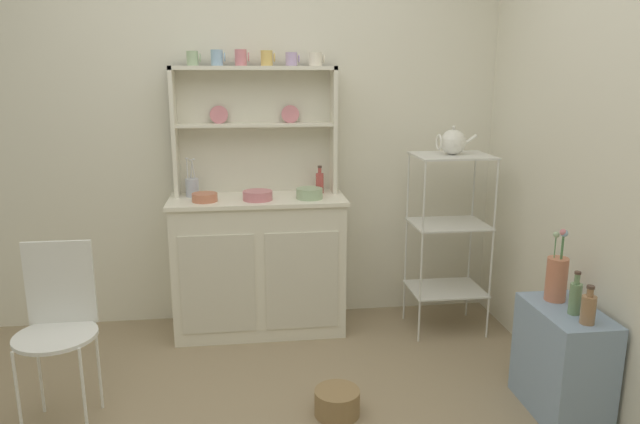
% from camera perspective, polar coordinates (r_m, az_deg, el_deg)
% --- Properties ---
extents(wall_back, '(3.84, 0.05, 2.50)m').
position_cam_1_polar(wall_back, '(3.74, -7.11, 8.15)').
color(wall_back, silver).
rests_on(wall_back, ground).
extents(hutch_cabinet, '(1.06, 0.45, 0.85)m').
position_cam_1_polar(hutch_cabinet, '(3.66, -5.97, -4.96)').
color(hutch_cabinet, silver).
rests_on(hutch_cabinet, ground).
extents(hutch_shelf_unit, '(0.99, 0.18, 0.77)m').
position_cam_1_polar(hutch_shelf_unit, '(3.65, -6.37, 8.84)').
color(hutch_shelf_unit, silver).
rests_on(hutch_shelf_unit, hutch_cabinet).
extents(bakers_rack, '(0.45, 0.36, 1.11)m').
position_cam_1_polar(bakers_rack, '(3.66, 12.47, -1.01)').
color(bakers_rack, silver).
rests_on(bakers_rack, ground).
extents(side_shelf_blue, '(0.28, 0.48, 0.52)m').
position_cam_1_polar(side_shelf_blue, '(3.07, 22.59, -13.32)').
color(side_shelf_blue, '#849EBC').
rests_on(side_shelf_blue, ground).
extents(wire_chair, '(0.36, 0.36, 0.85)m').
position_cam_1_polar(wire_chair, '(2.92, -24.23, -9.32)').
color(wire_chair, white).
rests_on(wire_chair, ground).
extents(floor_basket, '(0.22, 0.22, 0.13)m').
position_cam_1_polar(floor_basket, '(2.92, 1.68, -18.09)').
color(floor_basket, '#93754C').
rests_on(floor_basket, ground).
extents(cup_sage_0, '(0.08, 0.07, 0.08)m').
position_cam_1_polar(cup_sage_0, '(3.61, -12.32, 14.45)').
color(cup_sage_0, '#9EB78E').
rests_on(cup_sage_0, hutch_shelf_unit).
extents(cup_sky_1, '(0.08, 0.07, 0.09)m').
position_cam_1_polar(cup_sky_1, '(3.60, -10.00, 14.62)').
color(cup_sky_1, '#8EB2D1').
rests_on(cup_sky_1, hutch_shelf_unit).
extents(cup_rose_2, '(0.08, 0.07, 0.09)m').
position_cam_1_polar(cup_rose_2, '(3.59, -7.71, 14.72)').
color(cup_rose_2, '#D17A84').
rests_on(cup_rose_2, hutch_shelf_unit).
extents(cup_gold_3, '(0.08, 0.07, 0.09)m').
position_cam_1_polar(cup_gold_3, '(3.60, -5.20, 14.74)').
color(cup_gold_3, '#DBB760').
rests_on(cup_gold_3, hutch_shelf_unit).
extents(cup_lilac_4, '(0.08, 0.07, 0.08)m').
position_cam_1_polar(cup_lilac_4, '(3.61, -2.78, 14.69)').
color(cup_lilac_4, '#B79ECC').
rests_on(cup_lilac_4, hutch_shelf_unit).
extents(cup_cream_5, '(0.09, 0.08, 0.08)m').
position_cam_1_polar(cup_cream_5, '(3.62, -0.41, 14.70)').
color(cup_cream_5, silver).
rests_on(cup_cream_5, hutch_shelf_unit).
extents(bowl_mixing_large, '(0.15, 0.15, 0.05)m').
position_cam_1_polar(bowl_mixing_large, '(3.48, -11.20, 1.42)').
color(bowl_mixing_large, '#C67556').
rests_on(bowl_mixing_large, hutch_cabinet).
extents(bowl_floral_medium, '(0.18, 0.18, 0.05)m').
position_cam_1_polar(bowl_floral_medium, '(3.47, -6.11, 1.62)').
color(bowl_floral_medium, '#D17A84').
rests_on(bowl_floral_medium, hutch_cabinet).
extents(bowl_cream_small, '(0.16, 0.16, 0.06)m').
position_cam_1_polar(bowl_cream_small, '(3.49, -1.04, 1.82)').
color(bowl_cream_small, '#9EB78E').
rests_on(bowl_cream_small, hutch_cabinet).
extents(jam_bottle, '(0.05, 0.05, 0.17)m').
position_cam_1_polar(jam_bottle, '(3.65, -0.03, 2.94)').
color(jam_bottle, '#B74C47').
rests_on(jam_bottle, hutch_cabinet).
extents(utensil_jar, '(0.08, 0.08, 0.24)m').
position_cam_1_polar(utensil_jar, '(3.63, -12.38, 2.41)').
color(utensil_jar, '#B2B7C6').
rests_on(utensil_jar, hutch_cabinet).
extents(porcelain_teapot, '(0.24, 0.15, 0.17)m').
position_cam_1_polar(porcelain_teapot, '(3.57, 12.85, 6.69)').
color(porcelain_teapot, white).
rests_on(porcelain_teapot, bakers_rack).
extents(flower_vase, '(0.10, 0.10, 0.36)m').
position_cam_1_polar(flower_vase, '(3.02, 22.12, -5.91)').
color(flower_vase, '#C67556').
rests_on(flower_vase, side_shelf_blue).
extents(oil_bottle, '(0.05, 0.05, 0.20)m').
position_cam_1_polar(oil_bottle, '(2.89, 23.67, -7.62)').
color(oil_bottle, '#6B8C60').
rests_on(oil_bottle, side_shelf_blue).
extents(vinegar_bottle, '(0.06, 0.06, 0.17)m').
position_cam_1_polar(vinegar_bottle, '(2.82, 24.74, -8.55)').
color(vinegar_bottle, '#99704C').
rests_on(vinegar_bottle, side_shelf_blue).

